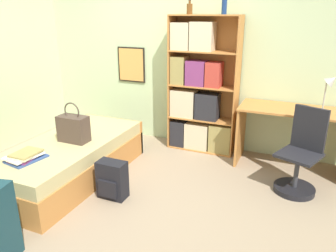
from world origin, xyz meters
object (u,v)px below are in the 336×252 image
desk_chair (299,165)px  desk (291,127)px  bookcase (198,93)px  bottle_green (190,8)px  handbag (73,128)px  bottle_brown (224,5)px  backpack (112,180)px  desk_lamp (330,86)px  book_stack_on_bed (25,156)px  bed (71,159)px

desk_chair → desk: bearing=104.6°
bookcase → bottle_green: bearing=-172.2°
desk_chair → handbag: bearing=-163.6°
bookcase → bottle_green: bottle_green is taller
bottle_brown → backpack: bottle_brown is taller
desk → backpack: 2.25m
bottle_brown → desk: bearing=-8.1°
handbag → bottle_brown: bearing=46.6°
bottle_green → desk: bottle_green is taller
bookcase → desk_lamp: (1.59, -0.13, 0.26)m
bottle_green → desk_lamp: bottle_green is taller
bookcase → desk_lamp: bookcase is taller
bottle_brown → desk: size_ratio=0.22×
bottle_green → desk_lamp: (1.74, -0.10, -0.84)m
bottle_green → desk_lamp: 1.94m
bookcase → desk: 1.29m
desk_lamp → desk: bearing=-178.7°
desk_chair → bottle_brown: bearing=147.8°
bottle_green → desk_lamp: bearing=-3.4°
desk → backpack: size_ratio=3.09×
desk_lamp → backpack: desk_lamp is taller
handbag → book_stack_on_bed: 0.63m
handbag → desk_lamp: bearing=25.9°
bed → backpack: bearing=-16.2°
bed → bottle_brown: bottle_brown is taller
bed → backpack: size_ratio=4.78×
desk_lamp → desk_chair: size_ratio=0.49×
bottle_green → desk_chair: 2.33m
book_stack_on_bed → desk: 3.05m
book_stack_on_bed → bookcase: (1.16, 2.01, 0.32)m
backpack → bottle_brown: bearing=66.7°
handbag → backpack: (0.63, -0.22, -0.42)m
bed → desk_chair: desk_chair is taller
bottle_brown → book_stack_on_bed: bearing=-125.8°
bottle_brown → desk_chair: bearing=-32.2°
desk_lamp → desk_chair: 0.98m
book_stack_on_bed → desk_lamp: bearing=34.4°
desk_lamp → backpack: (-2.00, -1.49, -0.88)m
bottle_green → desk_chair: (1.54, -0.67, -1.61)m
bottle_brown → backpack: bearing=-113.3°
handbag → desk_chair: bearing=16.4°
desk → backpack: (-1.65, -1.49, -0.34)m
backpack → bed: bearing=163.8°
bookcase → bottle_green: size_ratio=10.13×
desk_chair → backpack: (-1.80, -0.93, -0.10)m
book_stack_on_bed → desk_lamp: 3.38m
book_stack_on_bed → desk_chair: 2.88m
bookcase → desk_chair: bearing=-26.3°
bookcase → desk_chair: (1.39, -0.69, -0.52)m
desk_lamp → bookcase: bearing=175.5°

